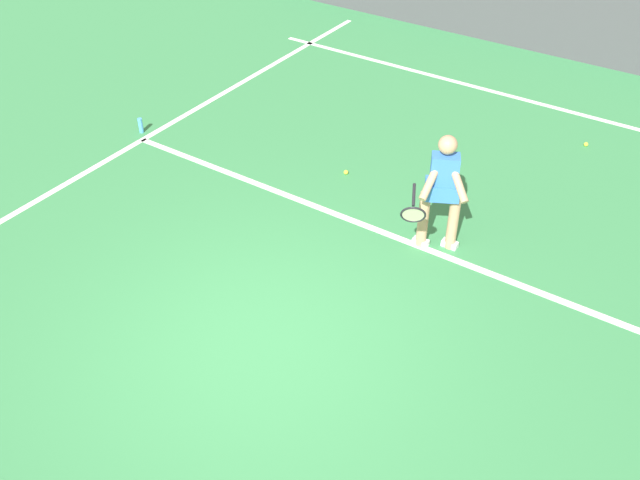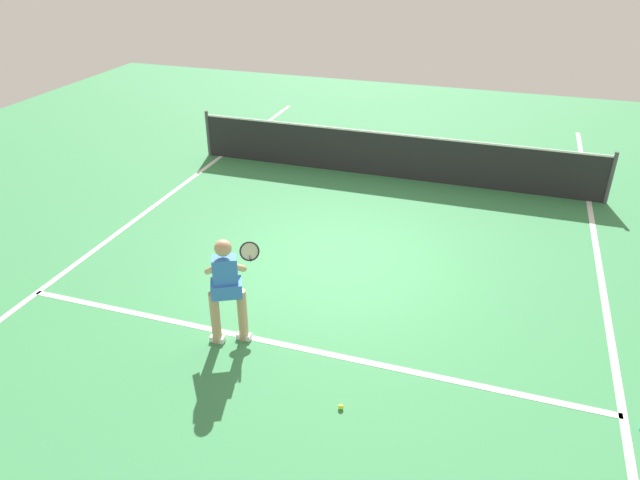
% 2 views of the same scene
% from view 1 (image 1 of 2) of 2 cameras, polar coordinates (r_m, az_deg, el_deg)
% --- Properties ---
extents(ground_plane, '(24.68, 24.68, 0.00)m').
position_cam_1_polar(ground_plane, '(7.46, -4.90, -8.40)').
color(ground_plane, '#38844C').
extents(court_back_wall, '(13.29, 0.24, 1.53)m').
position_cam_1_polar(court_back_wall, '(14.31, 19.07, 17.12)').
color(court_back_wall, '#47474C').
rests_on(court_back_wall, ground).
extents(baseline_marking, '(9.29, 0.10, 0.01)m').
position_cam_1_polar(baseline_marking, '(12.63, 15.21, 11.37)').
color(baseline_marking, white).
rests_on(baseline_marking, ground).
extents(service_line_marking, '(8.29, 0.10, 0.01)m').
position_cam_1_polar(service_line_marking, '(8.96, 4.50, 0.91)').
color(service_line_marking, white).
rests_on(service_line_marking, ground).
extents(sideline_right_marking, '(0.10, 16.99, 0.01)m').
position_cam_1_polar(sideline_right_marking, '(10.04, -23.99, 1.86)').
color(sideline_right_marking, white).
rests_on(sideline_right_marking, ground).
extents(tennis_player, '(0.68, 1.13, 1.55)m').
position_cam_1_polar(tennis_player, '(8.27, 9.93, 4.05)').
color(tennis_player, tan).
rests_on(tennis_player, ground).
extents(tennis_ball_near, '(0.07, 0.07, 0.07)m').
position_cam_1_polar(tennis_ball_near, '(10.00, 2.14, 5.57)').
color(tennis_ball_near, '#D1E533').
rests_on(tennis_ball_near, ground).
extents(tennis_ball_mid, '(0.07, 0.07, 0.07)m').
position_cam_1_polar(tennis_ball_mid, '(11.42, 20.97, 7.34)').
color(tennis_ball_mid, '#D1E533').
rests_on(tennis_ball_mid, ground).
extents(water_bottle, '(0.07, 0.07, 0.24)m').
position_cam_1_polar(water_bottle, '(11.36, -14.49, 9.08)').
color(water_bottle, '#4C9EE5').
rests_on(water_bottle, ground).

